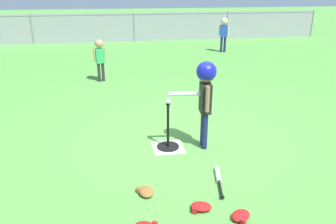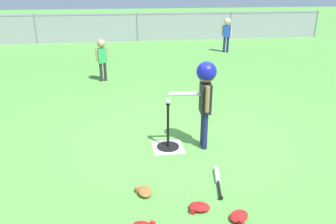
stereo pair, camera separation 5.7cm
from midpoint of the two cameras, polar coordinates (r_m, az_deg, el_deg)
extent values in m
plane|color=#51933D|center=(5.12, 2.11, -4.50)|extent=(60.00, 60.00, 0.00)
cube|color=white|center=(4.84, -0.34, -6.05)|extent=(0.44, 0.44, 0.01)
cylinder|color=black|center=(4.83, -0.34, -5.96)|extent=(0.32, 0.32, 0.03)
cylinder|color=black|center=(4.69, -0.35, -2.29)|extent=(0.04, 0.04, 0.65)
cylinder|color=black|center=(4.57, -0.36, 1.33)|extent=(0.06, 0.06, 0.02)
sphere|color=white|center=(4.56, -0.36, 1.89)|extent=(0.07, 0.07, 0.07)
cylinder|color=#191E4C|center=(4.72, 5.98, -3.29)|extent=(0.08, 0.08, 0.54)
cylinder|color=#191E4C|center=(4.83, 5.75, -2.71)|extent=(0.08, 0.08, 0.54)
cube|color=black|center=(4.61, 6.08, 2.44)|extent=(0.17, 0.25, 0.42)
cylinder|color=#8C6647|center=(4.46, 6.42, 2.19)|extent=(0.06, 0.06, 0.36)
cylinder|color=#8C6647|center=(4.74, 5.79, 3.36)|extent=(0.06, 0.06, 0.36)
sphere|color=#8C6647|center=(4.51, 6.25, 6.54)|extent=(0.24, 0.24, 0.24)
sphere|color=#141999|center=(4.50, 6.26, 6.91)|extent=(0.27, 0.27, 0.27)
cylinder|color=silver|center=(4.55, 3.50, 3.18)|extent=(0.60, 0.12, 0.06)
cylinder|color=#262626|center=(8.27, -11.28, 6.77)|extent=(0.07, 0.07, 0.45)
cylinder|color=#262626|center=(8.25, -11.96, 6.68)|extent=(0.07, 0.07, 0.45)
cube|color=green|center=(8.18, -11.82, 9.45)|extent=(0.22, 0.17, 0.35)
cylinder|color=tan|center=(8.20, -10.97, 9.72)|extent=(0.05, 0.05, 0.30)
cylinder|color=tan|center=(8.15, -12.70, 9.52)|extent=(0.05, 0.05, 0.30)
sphere|color=tan|center=(8.13, -11.97, 11.42)|extent=(0.20, 0.20, 0.20)
cylinder|color=#191E4C|center=(11.93, 9.58, 11.34)|extent=(0.08, 0.08, 0.52)
cylinder|color=#191E4C|center=(11.94, 9.02, 11.38)|extent=(0.08, 0.08, 0.52)
cube|color=#2347B7|center=(11.87, 9.43, 13.55)|extent=(0.27, 0.22, 0.40)
cylinder|color=beige|center=(11.85, 10.15, 13.63)|extent=(0.06, 0.06, 0.35)
cylinder|color=beige|center=(11.88, 8.73, 13.73)|extent=(0.06, 0.06, 0.35)
sphere|color=beige|center=(11.83, 9.53, 15.12)|extent=(0.23, 0.23, 0.23)
cylinder|color=silver|center=(4.18, 8.17, -10.56)|extent=(0.12, 0.32, 0.06)
cylinder|color=black|center=(3.92, 8.61, -12.96)|extent=(0.09, 0.31, 0.03)
cylinder|color=black|center=(3.79, 8.86, -14.28)|extent=(0.05, 0.03, 0.05)
ellipsoid|color=#B21919|center=(3.56, 11.92, -17.01)|extent=(0.27, 0.26, 0.07)
cube|color=#B21919|center=(3.49, 12.31, -17.98)|extent=(0.06, 0.06, 0.06)
ellipsoid|color=#B21919|center=(3.62, 5.26, -15.87)|extent=(0.26, 0.22, 0.07)
cube|color=#B21919|center=(3.57, 4.12, -16.51)|extent=(0.06, 0.05, 0.06)
ellipsoid|color=brown|center=(3.84, -4.21, -13.49)|extent=(0.20, 0.24, 0.07)
cube|color=brown|center=(3.87, -5.53, -13.15)|extent=(0.05, 0.06, 0.06)
cylinder|color=slate|center=(14.43, -22.43, 13.00)|extent=(0.06, 0.06, 1.15)
cylinder|color=slate|center=(14.15, -5.97, 14.28)|extent=(0.06, 0.06, 1.15)
cylinder|color=slate|center=(14.96, 10.00, 14.45)|extent=(0.06, 0.06, 1.15)
cylinder|color=slate|center=(16.72, 23.43, 13.76)|extent=(0.06, 0.06, 1.15)
cube|color=gray|center=(14.10, -6.05, 16.37)|extent=(16.00, 0.03, 0.03)
cube|color=gray|center=(14.15, -5.97, 14.28)|extent=(16.00, 0.01, 1.15)
camera|label=1|loc=(0.03, -90.35, -0.14)|focal=35.48mm
camera|label=2|loc=(0.03, 89.65, 0.14)|focal=35.48mm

